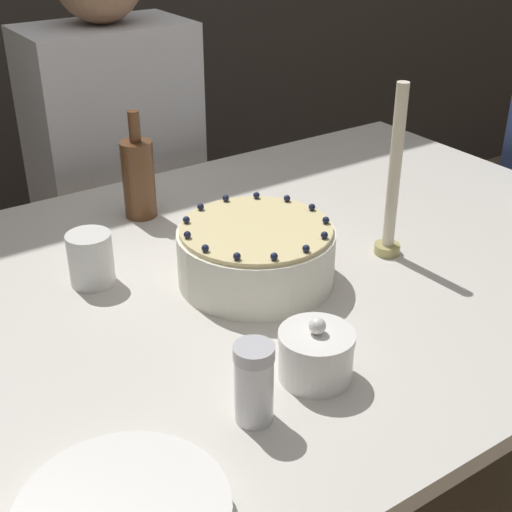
{
  "coord_description": "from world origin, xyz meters",
  "views": [
    {
      "loc": [
        -0.63,
        -0.9,
        1.35
      ],
      "look_at": [
        -0.03,
        -0.02,
        0.78
      ],
      "focal_mm": 50.0,
      "sensor_mm": 36.0,
      "label": 1
    }
  ],
  "objects": [
    {
      "name": "person_man_blue_shirt",
      "position": [
        0.04,
        0.72,
        0.54
      ],
      "size": [
        0.4,
        0.34,
        1.25
      ],
      "rotation": [
        0.0,
        0.0,
        3.14
      ],
      "color": "#473D33",
      "rests_on": "ground_plane"
    },
    {
      "name": "bottle",
      "position": [
        -0.08,
        0.33,
        0.82
      ],
      "size": [
        0.07,
        0.07,
        0.22
      ],
      "color": "brown",
      "rests_on": "dining_table"
    },
    {
      "name": "candle",
      "position": [
        0.22,
        -0.07,
        0.86
      ],
      "size": [
        0.05,
        0.05,
        0.32
      ],
      "color": "tan",
      "rests_on": "dining_table"
    },
    {
      "name": "sugar_shaker",
      "position": [
        -0.24,
        -0.31,
        0.79
      ],
      "size": [
        0.05,
        0.05,
        0.11
      ],
      "color": "white",
      "rests_on": "dining_table"
    },
    {
      "name": "dining_table",
      "position": [
        0.0,
        0.0,
        0.63
      ],
      "size": [
        1.53,
        1.04,
        0.73
      ],
      "color": "beige",
      "rests_on": "ground_plane"
    },
    {
      "name": "cup",
      "position": [
        -0.27,
        0.13,
        0.78
      ],
      "size": [
        0.08,
        0.08,
        0.09
      ],
      "color": "white",
      "rests_on": "dining_table"
    },
    {
      "name": "cake",
      "position": [
        -0.03,
        -0.02,
        0.78
      ],
      "size": [
        0.27,
        0.27,
        0.11
      ],
      "color": "white",
      "rests_on": "dining_table"
    },
    {
      "name": "sugar_bowl",
      "position": [
        -0.12,
        -0.29,
        0.77
      ],
      "size": [
        0.11,
        0.11,
        0.1
      ],
      "color": "white",
      "rests_on": "dining_table"
    }
  ]
}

